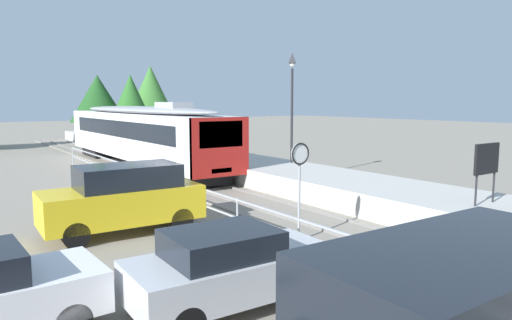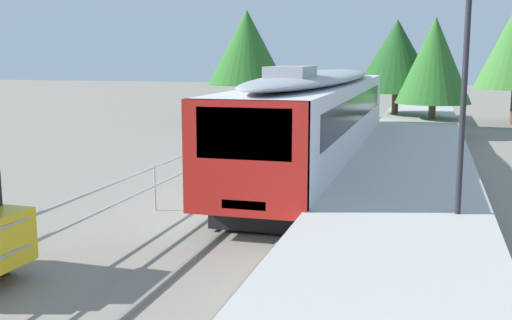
% 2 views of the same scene
% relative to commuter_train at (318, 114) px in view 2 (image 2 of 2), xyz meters
% --- Properties ---
extents(ground_plane, '(160.00, 160.00, 0.00)m').
position_rel_commuter_train_xyz_m(ground_plane, '(-3.00, -5.61, -2.14)').
color(ground_plane, gray).
extents(track_rails, '(3.20, 60.00, 0.14)m').
position_rel_commuter_train_xyz_m(track_rails, '(0.00, -5.61, -2.11)').
color(track_rails, gray).
rests_on(track_rails, ground).
extents(commuter_train, '(2.82, 18.69, 3.74)m').
position_rel_commuter_train_xyz_m(commuter_train, '(0.00, 0.00, 0.00)').
color(commuter_train, silver).
rests_on(commuter_train, track_rails).
extents(station_platform, '(3.90, 60.00, 0.90)m').
position_rel_commuter_train_xyz_m(station_platform, '(3.25, -5.61, -1.69)').
color(station_platform, '#B7B5AD').
rests_on(station_platform, ground).
extents(platform_lamp_mid_platform, '(0.34, 0.34, 5.35)m').
position_rel_commuter_train_xyz_m(platform_lamp_mid_platform, '(4.46, -8.49, 2.48)').
color(platform_lamp_mid_platform, '#232328').
rests_on(platform_lamp_mid_platform, station_platform).
extents(tree_behind_carpark, '(4.71, 4.71, 6.18)m').
position_rel_commuter_train_xyz_m(tree_behind_carpark, '(1.87, 14.44, 2.01)').
color(tree_behind_carpark, brown).
rests_on(tree_behind_carpark, ground).
extents(tree_distant_left, '(5.13, 5.13, 7.12)m').
position_rel_commuter_train_xyz_m(tree_distant_left, '(-7.88, 17.96, 2.56)').
color(tree_distant_left, brown).
rests_on(tree_distant_left, ground).
extents(tree_distant_centre, '(3.89, 3.89, 6.16)m').
position_rel_commuter_train_xyz_m(tree_distant_centre, '(3.91, 12.09, 1.79)').
color(tree_distant_centre, brown).
rests_on(tree_distant_centre, ground).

